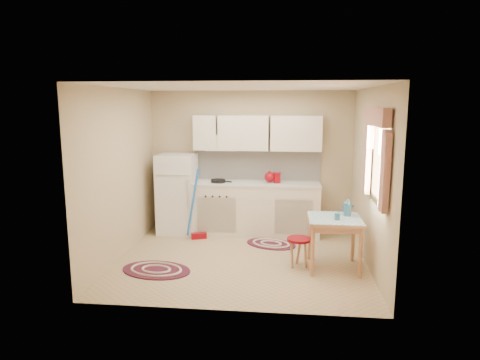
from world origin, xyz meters
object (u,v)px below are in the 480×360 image
Objects in this scene: base_cabinets at (254,209)px; table at (334,243)px; fridge at (177,194)px; stool at (299,252)px.

base_cabinets is 3.12× the size of table.
fridge is 1.94× the size of table.
base_cabinets is 1.94m from table.
fridge is at bearing 145.28° from stool.
fridge reaches higher than base_cabinets.
fridge reaches higher than table.
table is at bearing -29.48° from fridge.
fridge reaches higher than stool.
fridge is 0.62× the size of base_cabinets.
base_cabinets is (1.36, 0.05, -0.26)m from fridge.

